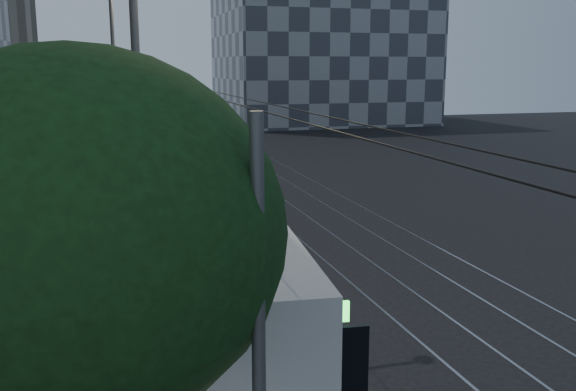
# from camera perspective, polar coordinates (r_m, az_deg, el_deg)

# --- Properties ---
(ground) EXTENTS (120.00, 120.00, 0.00)m
(ground) POSITION_cam_1_polar(r_m,az_deg,el_deg) (18.33, 6.25, -9.07)
(ground) COLOR black
(ground) RESTS_ON ground
(sidewalk) EXTENTS (5.00, 90.00, 0.15)m
(sidewalk) POSITION_cam_1_polar(r_m,az_deg,el_deg) (36.37, -17.39, 0.92)
(sidewalk) COLOR slate
(sidewalk) RESTS_ON ground
(tram_rails) EXTENTS (4.52, 90.00, 0.02)m
(tram_rails) POSITION_cam_1_polar(r_m,az_deg,el_deg) (37.52, -1.95, 1.65)
(tram_rails) COLOR #95969D
(tram_rails) RESTS_ON ground
(overhead_wires) EXTENTS (2.23, 90.00, 6.00)m
(overhead_wires) POSITION_cam_1_polar(r_m,az_deg,el_deg) (35.97, -13.67, 6.47)
(overhead_wires) COLOR black
(overhead_wires) RESTS_ON ground
(building_distant_right) EXTENTS (22.00, 18.00, 24.00)m
(building_distant_right) POSITION_cam_1_polar(r_m,az_deg,el_deg) (75.20, 2.94, 15.73)
(building_distant_right) COLOR #353A44
(building_distant_right) RESTS_ON ground
(trolleybus) EXTENTS (3.66, 12.12, 5.63)m
(trolleybus) POSITION_cam_1_polar(r_m,az_deg,el_deg) (15.32, -5.84, -6.66)
(trolleybus) COLOR #BCBCBE
(trolleybus) RESTS_ON ground
(pickup_silver) EXTENTS (4.57, 6.75, 1.72)m
(pickup_silver) POSITION_cam_1_polar(r_m,az_deg,el_deg) (27.57, -11.05, -0.36)
(pickup_silver) COLOR #B5B8BE
(pickup_silver) RESTS_ON ground
(car_white_a) EXTENTS (2.48, 4.80, 1.56)m
(car_white_a) POSITION_cam_1_polar(r_m,az_deg,el_deg) (31.60, -11.77, 0.97)
(car_white_a) COLOR silver
(car_white_a) RESTS_ON ground
(car_white_b) EXTENTS (2.97, 4.81, 1.30)m
(car_white_b) POSITION_cam_1_polar(r_m,az_deg,el_deg) (37.44, -10.71, 2.43)
(car_white_b) COLOR silver
(car_white_b) RESTS_ON ground
(car_white_c) EXTENTS (2.44, 4.28, 1.34)m
(car_white_c) POSITION_cam_1_polar(r_m,az_deg,el_deg) (44.59, -13.19, 3.78)
(car_white_c) COLOR silver
(car_white_c) RESTS_ON ground
(car_white_d) EXTENTS (3.57, 5.01, 1.58)m
(car_white_d) POSITION_cam_1_polar(r_m,az_deg,el_deg) (46.61, -13.35, 4.25)
(car_white_d) COLOR white
(car_white_d) RESTS_ON ground
(tree_0) EXTENTS (4.60, 4.60, 6.67)m
(tree_0) POSITION_cam_1_polar(r_m,az_deg,el_deg) (7.37, -18.21, -3.51)
(tree_0) COLOR #2E2119
(tree_0) RESTS_ON ground
(tree_1) EXTENTS (3.96, 3.96, 6.10)m
(tree_1) POSITION_cam_1_polar(r_m,az_deg,el_deg) (16.13, -15.56, 3.51)
(tree_1) COLOR #2E2119
(tree_1) RESTS_ON ground
(tree_2) EXTENTS (5.07, 5.07, 6.40)m
(tree_2) POSITION_cam_1_polar(r_m,az_deg,el_deg) (28.20, -17.05, 6.29)
(tree_2) COLOR #2E2119
(tree_2) RESTS_ON ground
(tree_3) EXTENTS (5.13, 5.13, 6.70)m
(tree_3) POSITION_cam_1_polar(r_m,az_deg,el_deg) (36.07, -16.20, 7.80)
(tree_3) COLOR #2E2119
(tree_3) RESTS_ON ground
(tree_4) EXTENTS (4.68, 4.68, 6.16)m
(tree_4) POSITION_cam_1_polar(r_m,az_deg,el_deg) (40.18, -16.22, 7.65)
(tree_4) COLOR #2E2119
(tree_4) RESTS_ON ground
(tree_5) EXTENTS (3.81, 3.81, 5.89)m
(tree_5) POSITION_cam_1_polar(r_m,az_deg,el_deg) (49.47, -16.32, 8.40)
(tree_5) COLOR #2E2119
(tree_5) RESTS_ON ground
(streetlamp_near) EXTENTS (2.70, 0.44, 11.32)m
(streetlamp_near) POSITION_cam_1_polar(r_m,az_deg,el_deg) (15.71, -11.80, 12.44)
(streetlamp_near) COLOR #5A5A5C
(streetlamp_near) RESTS_ON ground
(streetlamp_far) EXTENTS (2.71, 0.44, 11.39)m
(streetlamp_far) POSITION_cam_1_polar(r_m,az_deg,el_deg) (35.19, -14.53, 11.72)
(streetlamp_far) COLOR #5A5A5C
(streetlamp_far) RESTS_ON ground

